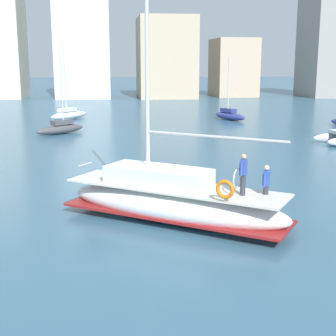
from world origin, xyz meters
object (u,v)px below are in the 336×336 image
object	(u,v)px
moored_sloop_near	(230,115)
moored_sloop_far	(69,114)
main_sailboat	(172,200)
moored_catamaran	(60,128)

from	to	relation	value
moored_sloop_near	moored_sloop_far	world-z (taller)	moored_sloop_far
main_sailboat	moored_catamaran	world-z (taller)	main_sailboat
moored_sloop_near	moored_catamaran	distance (m)	19.99
moored_sloop_far	moored_catamaran	world-z (taller)	moored_sloop_far
main_sailboat	moored_sloop_far	world-z (taller)	main_sailboat
moored_sloop_near	moored_catamaran	size ratio (longest dim) A/B	0.94
main_sailboat	moored_sloop_far	size ratio (longest dim) A/B	1.62
moored_catamaran	moored_sloop_far	bearing A→B (deg)	90.41
main_sailboat	moored_sloop_far	bearing A→B (deg)	100.42
main_sailboat	moored_sloop_near	distance (m)	36.66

